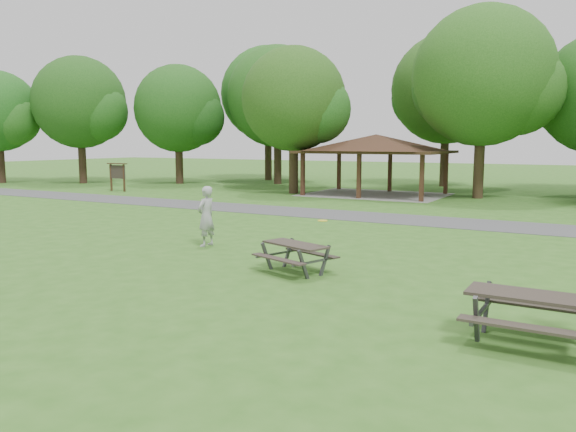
# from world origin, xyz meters

# --- Properties ---
(ground) EXTENTS (160.00, 160.00, 0.00)m
(ground) POSITION_xyz_m (0.00, 0.00, 0.00)
(ground) COLOR #31641C
(ground) RESTS_ON ground
(asphalt_path) EXTENTS (120.00, 3.20, 0.02)m
(asphalt_path) POSITION_xyz_m (0.00, 14.00, 0.01)
(asphalt_path) COLOR #464649
(asphalt_path) RESTS_ON ground
(pavilion) EXTENTS (8.60, 7.01, 3.76)m
(pavilion) POSITION_xyz_m (-4.00, 24.00, 3.06)
(pavilion) COLOR #331C12
(pavilion) RESTS_ON ground
(notice_board) EXTENTS (1.60, 0.30, 1.88)m
(notice_board) POSITION_xyz_m (-20.00, 18.00, 1.31)
(notice_board) COLOR #372014
(notice_board) RESTS_ON ground
(tree_row_a) EXTENTS (7.56, 7.20, 9.97)m
(tree_row_a) POSITION_xyz_m (-27.91, 22.03, 6.15)
(tree_row_a) COLOR black
(tree_row_a) RESTS_ON ground
(tree_row_b) EXTENTS (7.14, 6.80, 9.28)m
(tree_row_b) POSITION_xyz_m (-20.92, 25.53, 5.67)
(tree_row_b) COLOR #311F15
(tree_row_b) RESTS_ON ground
(tree_row_c) EXTENTS (8.19, 7.80, 10.67)m
(tree_row_c) POSITION_xyz_m (-13.90, 29.03, 6.54)
(tree_row_c) COLOR black
(tree_row_c) RESTS_ON ground
(tree_row_d) EXTENTS (6.93, 6.60, 9.27)m
(tree_row_d) POSITION_xyz_m (-8.92, 22.53, 5.77)
(tree_row_d) COLOR black
(tree_row_d) RESTS_ON ground
(tree_row_e) EXTENTS (8.40, 8.00, 11.02)m
(tree_row_e) POSITION_xyz_m (2.10, 25.03, 6.78)
(tree_row_e) COLOR #332416
(tree_row_e) RESTS_ON ground
(tree_deep_a) EXTENTS (8.40, 8.00, 11.38)m
(tree_deep_a) POSITION_xyz_m (-16.90, 32.53, 7.13)
(tree_deep_a) COLOR #302015
(tree_deep_a) RESTS_ON ground
(tree_deep_b) EXTENTS (8.40, 8.00, 11.13)m
(tree_deep_b) POSITION_xyz_m (-1.90, 33.03, 6.89)
(tree_deep_b) COLOR black
(tree_deep_b) RESTS_ON ground
(picnic_table_middle) EXTENTS (2.14, 1.92, 0.77)m
(picnic_table_middle) POSITION_xyz_m (1.71, 3.11, 0.57)
(picnic_table_middle) COLOR #2F2722
(picnic_table_middle) RESTS_ON ground
(picnic_table_far) EXTENTS (2.05, 1.67, 0.88)m
(picnic_table_far) POSITION_xyz_m (7.52, 0.50, 0.65)
(picnic_table_far) COLOR #2D2621
(picnic_table_far) RESTS_ON ground
(frisbee_in_flight) EXTENTS (0.27, 0.27, 0.02)m
(frisbee_in_flight) POSITION_xyz_m (2.38, 3.31, 1.35)
(frisbee_in_flight) COLOR yellow
(frisbee_in_flight) RESTS_ON ground
(frisbee_thrower) EXTENTS (0.50, 0.72, 1.91)m
(frisbee_thrower) POSITION_xyz_m (-2.50, 4.92, 0.96)
(frisbee_thrower) COLOR #9E9EA1
(frisbee_thrower) RESTS_ON ground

